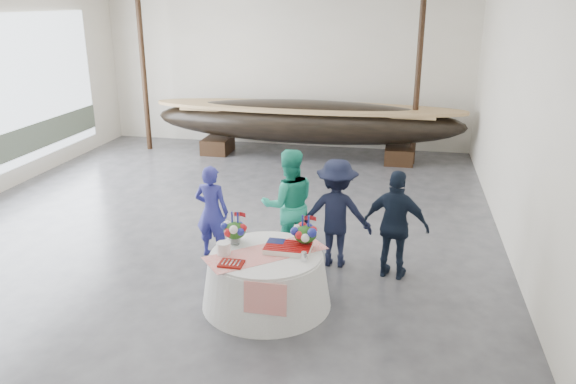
# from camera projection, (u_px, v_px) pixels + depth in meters

# --- Properties ---
(floor) EXTENTS (10.00, 12.00, 0.01)m
(floor) POSITION_uv_depth(u_px,v_px,m) (217.00, 222.00, 10.26)
(floor) COLOR #3D3D42
(floor) RESTS_ON ground
(wall_back) EXTENTS (10.00, 0.02, 4.50)m
(wall_back) POSITION_uv_depth(u_px,v_px,m) (285.00, 63.00, 15.09)
(wall_back) COLOR silver
(wall_back) RESTS_ON ground
(wall_right) EXTENTS (0.02, 12.00, 4.50)m
(wall_right) POSITION_uv_depth(u_px,v_px,m) (522.00, 111.00, 8.57)
(wall_right) COLOR silver
(wall_right) RESTS_ON ground
(longboat_display) EXTENTS (7.90, 1.58, 1.48)m
(longboat_display) POSITION_uv_depth(u_px,v_px,m) (306.00, 121.00, 14.17)
(longboat_display) COLOR black
(longboat_display) RESTS_ON ground
(banquet_table) EXTENTS (1.72, 1.72, 0.74)m
(banquet_table) POSITION_uv_depth(u_px,v_px,m) (266.00, 279.00, 7.42)
(banquet_table) COLOR silver
(banquet_table) RESTS_ON ground
(tabletop_items) EXTENTS (1.57, 1.44, 0.40)m
(tabletop_items) POSITION_uv_depth(u_px,v_px,m) (267.00, 237.00, 7.41)
(tabletop_items) COLOR red
(tabletop_items) RESTS_ON banquet_table
(guest_woman_blue) EXTENTS (0.57, 0.39, 1.48)m
(guest_woman_blue) POSITION_uv_depth(u_px,v_px,m) (212.00, 212.00, 8.71)
(guest_woman_blue) COLOR navy
(guest_woman_blue) RESTS_ON ground
(guest_woman_teal) EXTENTS (1.04, 0.93, 1.76)m
(guest_woman_teal) POSITION_uv_depth(u_px,v_px,m) (289.00, 205.00, 8.61)
(guest_woman_teal) COLOR #20A986
(guest_woman_teal) RESTS_ON ground
(guest_man_left) EXTENTS (1.09, 0.64, 1.67)m
(guest_man_left) POSITION_uv_depth(u_px,v_px,m) (336.00, 213.00, 8.40)
(guest_man_left) COLOR black
(guest_man_left) RESTS_ON ground
(guest_man_right) EXTENTS (1.01, 0.60, 1.62)m
(guest_man_right) POSITION_uv_depth(u_px,v_px,m) (396.00, 225.00, 8.01)
(guest_man_right) COLOR black
(guest_man_right) RESTS_ON ground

